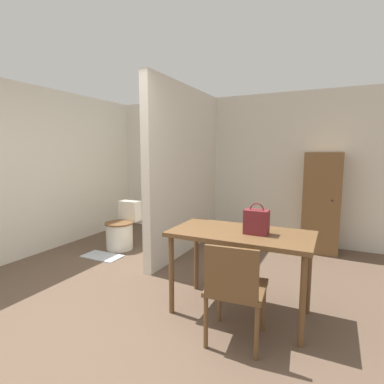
{
  "coord_description": "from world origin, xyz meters",
  "views": [
    {
      "loc": [
        1.62,
        -1.71,
        1.53
      ],
      "look_at": [
        0.12,
        1.41,
        1.07
      ],
      "focal_mm": 28.0,
      "sensor_mm": 36.0,
      "label": 1
    }
  ],
  "objects_px": {
    "handbag": "(256,222)",
    "dining_table": "(241,241)",
    "toilet": "(122,230)",
    "wooden_cabinet": "(322,203)",
    "wooden_chair": "(235,287)"
  },
  "relations": [
    {
      "from": "dining_table",
      "to": "handbag",
      "type": "bearing_deg",
      "value": -2.79
    },
    {
      "from": "handbag",
      "to": "toilet",
      "type": "bearing_deg",
      "value": 155.8
    },
    {
      "from": "wooden_chair",
      "to": "handbag",
      "type": "xyz_separation_m",
      "value": [
        0.04,
        0.47,
        0.43
      ]
    },
    {
      "from": "dining_table",
      "to": "toilet",
      "type": "xyz_separation_m",
      "value": [
        -2.28,
        1.08,
        -0.42
      ]
    },
    {
      "from": "handbag",
      "to": "dining_table",
      "type": "bearing_deg",
      "value": 177.21
    },
    {
      "from": "dining_table",
      "to": "wooden_cabinet",
      "type": "bearing_deg",
      "value": 75.48
    },
    {
      "from": "wooden_cabinet",
      "to": "dining_table",
      "type": "bearing_deg",
      "value": -104.52
    },
    {
      "from": "toilet",
      "to": "handbag",
      "type": "xyz_separation_m",
      "value": [
        2.42,
        -1.09,
        0.62
      ]
    },
    {
      "from": "wooden_chair",
      "to": "handbag",
      "type": "height_order",
      "value": "handbag"
    },
    {
      "from": "wooden_chair",
      "to": "wooden_cabinet",
      "type": "bearing_deg",
      "value": 74.78
    },
    {
      "from": "handbag",
      "to": "wooden_cabinet",
      "type": "relative_size",
      "value": 0.19
    },
    {
      "from": "handbag",
      "to": "wooden_cabinet",
      "type": "height_order",
      "value": "wooden_cabinet"
    },
    {
      "from": "wooden_chair",
      "to": "handbag",
      "type": "relative_size",
      "value": 2.97
    },
    {
      "from": "dining_table",
      "to": "handbag",
      "type": "height_order",
      "value": "handbag"
    },
    {
      "from": "wooden_chair",
      "to": "handbag",
      "type": "distance_m",
      "value": 0.64
    }
  ]
}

